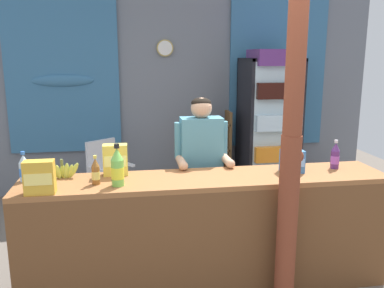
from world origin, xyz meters
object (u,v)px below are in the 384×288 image
at_px(shopkeeper, 201,160).
at_px(snack_box_biscuit, 292,161).
at_px(timber_post, 292,143).
at_px(bottle_shelf_rack, 212,152).
at_px(snack_box_instant_noodle, 115,160).
at_px(drink_fridge, 270,118).
at_px(plastic_lawn_chair, 108,170).
at_px(banana_bunch, 62,171).
at_px(soda_bottle_iced_tea, 96,172).
at_px(soda_bottle_grape_soda, 335,156).
at_px(soda_bottle_water, 24,169).
at_px(stall_counter, 209,225).
at_px(soda_bottle_lime_soda, 117,168).
at_px(snack_box_choco_powder, 39,177).

distance_m(shopkeeper, snack_box_biscuit, 0.83).
distance_m(timber_post, bottle_shelf_rack, 2.75).
bearing_deg(snack_box_instant_noodle, shopkeeper, 22.06).
bearing_deg(drink_fridge, plastic_lawn_chair, -176.46).
bearing_deg(snack_box_biscuit, bottle_shelf_rack, 95.10).
bearing_deg(banana_bunch, timber_post, -18.29).
xyz_separation_m(shopkeeper, soda_bottle_iced_tea, (-0.91, -0.53, 0.08)).
xyz_separation_m(timber_post, bottle_shelf_rack, (-0.00, 2.66, -0.69)).
relative_size(drink_fridge, bottle_shelf_rack, 1.71).
bearing_deg(soda_bottle_grape_soda, plastic_lawn_chair, 137.36).
height_order(timber_post, soda_bottle_grape_soda, timber_post).
height_order(soda_bottle_water, banana_bunch, soda_bottle_water).
relative_size(plastic_lawn_chair, soda_bottle_grape_soda, 3.45).
xyz_separation_m(bottle_shelf_rack, soda_bottle_water, (-1.94, -2.14, 0.44)).
distance_m(soda_bottle_iced_tea, snack_box_instant_noodle, 0.26).
xyz_separation_m(stall_counter, drink_fridge, (1.27, 2.17, 0.50)).
distance_m(plastic_lawn_chair, soda_bottle_lime_soda, 2.12).
relative_size(plastic_lawn_chair, banana_bunch, 3.05).
relative_size(soda_bottle_water, snack_box_instant_noodle, 0.93).
bearing_deg(soda_bottle_iced_tea, soda_bottle_grape_soda, 3.39).
relative_size(soda_bottle_iced_tea, snack_box_choco_powder, 0.93).
bearing_deg(snack_box_instant_noodle, soda_bottle_grape_soda, -3.14).
bearing_deg(soda_bottle_iced_tea, plastic_lawn_chair, 90.26).
bearing_deg(soda_bottle_grape_soda, timber_post, -141.85).
xyz_separation_m(snack_box_choco_powder, snack_box_biscuit, (1.96, 0.23, -0.03)).
distance_m(stall_counter, bottle_shelf_rack, 2.43).
xyz_separation_m(drink_fridge, plastic_lawn_chair, (-2.14, -0.13, -0.59)).
relative_size(drink_fridge, plastic_lawn_chair, 2.29).
height_order(shopkeeper, snack_box_choco_powder, shopkeeper).
distance_m(timber_post, soda_bottle_water, 2.03).
distance_m(plastic_lawn_chair, snack_box_choco_powder, 2.23).
xyz_separation_m(stall_counter, banana_bunch, (-1.14, 0.26, 0.43)).
relative_size(shopkeeper, soda_bottle_water, 6.47).
distance_m(timber_post, snack_box_biscuit, 0.53).
bearing_deg(snack_box_choco_powder, soda_bottle_lime_soda, 10.24).
distance_m(stall_counter, snack_box_choco_powder, 1.33).
relative_size(bottle_shelf_rack, banana_bunch, 4.08).
relative_size(soda_bottle_lime_soda, banana_bunch, 1.13).
bearing_deg(bottle_shelf_rack, drink_fridge, -15.25).
distance_m(drink_fridge, shopkeeper, 1.99).
distance_m(stall_counter, shopkeeper, 0.71).
bearing_deg(soda_bottle_water, shopkeeper, 14.17).
bearing_deg(shopkeeper, stall_counter, -94.29).
relative_size(plastic_lawn_chair, snack_box_instant_noodle, 3.40).
relative_size(bottle_shelf_rack, snack_box_instant_noodle, 4.55).
xyz_separation_m(bottle_shelf_rack, snack_box_biscuit, (0.20, -2.23, 0.44)).
xyz_separation_m(soda_bottle_lime_soda, soda_bottle_iced_tea, (-0.16, 0.06, -0.04)).
bearing_deg(bottle_shelf_rack, soda_bottle_lime_soda, -117.44).
relative_size(stall_counter, banana_bunch, 10.46).
height_order(stall_counter, bottle_shelf_rack, bottle_shelf_rack).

